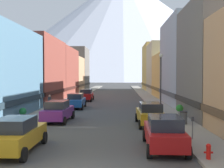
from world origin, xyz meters
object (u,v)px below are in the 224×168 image
car_right_0 (164,133)px  streetlamp_right (161,74)px  car_left_3 (86,95)px  fire_hydrant_near (209,151)px  potted_plant_0 (180,109)px  potted_plant_1 (23,113)px  car_left_0 (17,134)px  parking_meter_near (193,124)px  pedestrian_0 (50,103)px  car_left_1 (58,111)px  car_right_1 (150,114)px  car_left_2 (76,101)px  trash_bin_right (183,118)px

car_right_0 → streetlamp_right: (1.55, 11.83, 3.09)m
car_left_3 → streetlamp_right: size_ratio=0.75×
car_right_0 → fire_hydrant_near: bearing=-51.2°
car_right_0 → potted_plant_0: size_ratio=4.33×
potted_plant_0 → streetlamp_right: (-1.65, 0.82, 3.23)m
fire_hydrant_near → streetlamp_right: bearing=90.4°
potted_plant_1 → potted_plant_0: bearing=9.0°
car_left_0 → parking_meter_near: 9.87m
car_left_0 → potted_plant_1: size_ratio=4.67×
car_left_3 → pedestrian_0: (-2.45, -11.95, 0.00)m
fire_hydrant_near → pedestrian_0: size_ratio=0.43×
car_left_1 → car_right_0: same height
parking_meter_near → potted_plant_1: parking_meter_near is taller
parking_meter_near → pedestrian_0: bearing=132.8°
car_right_1 → fire_hydrant_near: 9.06m
parking_meter_near → car_left_2: bearing=121.7°
car_left_1 → trash_bin_right: size_ratio=4.54×
car_left_0 → potted_plant_1: (-3.20, 9.50, -0.23)m
car_left_2 → streetlamp_right: streetlamp_right is taller
car_left_3 → potted_plant_0: (10.80, -15.68, -0.14)m
car_left_1 → car_left_3: same height
car_left_0 → pedestrian_0: (-2.45, 15.44, 0.00)m
streetlamp_right → trash_bin_right: bearing=-79.0°
parking_meter_near → car_right_0: bearing=-137.4°
car_left_3 → pedestrian_0: size_ratio=2.71×
car_left_0 → car_left_2: size_ratio=0.99×
car_right_1 → fire_hydrant_near: bearing=-79.5°
pedestrian_0 → car_left_3: bearing=78.4°
fire_hydrant_near → car_left_3: bearing=107.8°
potted_plant_0 → fire_hydrant_near: bearing=-96.8°
car_left_2 → car_right_0: 18.86m
car_left_3 → pedestrian_0: bearing=-101.6°
fire_hydrant_near → parking_meter_near: (0.30, 3.84, 0.49)m
trash_bin_right → car_right_1: bearing=176.3°
car_left_1 → trash_bin_right: (10.15, -1.56, -0.26)m
car_left_1 → potted_plant_0: size_ratio=4.34×
potted_plant_1 → streetlamp_right: bearing=13.8°
car_left_1 → pedestrian_0: (-2.45, 6.49, 0.00)m
potted_plant_0 → pedestrian_0: bearing=164.3°
trash_bin_right → pedestrian_0: (-12.60, 8.05, 0.26)m
streetlamp_right → car_left_1: bearing=-158.6°
car_right_0 → potted_plant_0: bearing=73.8°
car_right_0 → fire_hydrant_near: size_ratio=6.32×
car_left_1 → fire_hydrant_near: car_left_1 is taller
car_left_1 → potted_plant_0: bearing=14.3°
potted_plant_0 → car_right_1: bearing=-127.6°
car_left_2 → potted_plant_0: (10.80, -6.25, -0.14)m
fire_hydrant_near → parking_meter_near: bearing=85.5°
parking_meter_near → trash_bin_right: size_ratio=1.36×
car_right_1 → potted_plant_0: (3.20, 4.16, -0.14)m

